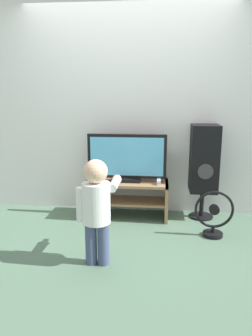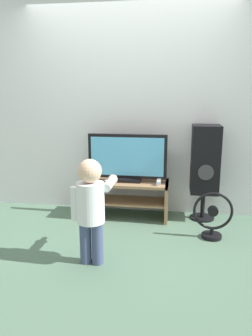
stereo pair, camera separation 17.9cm
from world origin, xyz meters
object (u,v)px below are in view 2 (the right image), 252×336
(child, at_px, (91,203))
(floor_fan, at_px, (213,218))
(remote_primary, at_px, (107,182))
(television, at_px, (127,158))
(game_console, at_px, (159,182))
(speaker_tower, at_px, (205,161))

(child, xyz_separation_m, floor_fan, (1.10, 0.68, -0.33))
(remote_primary, bearing_deg, television, 28.45)
(television, xyz_separation_m, game_console, (0.38, -0.07, -0.25))
(television, xyz_separation_m, floor_fan, (0.96, -0.49, -0.50))
(television, relative_size, remote_primary, 7.04)
(speaker_tower, xyz_separation_m, floor_fan, (0.06, -0.54, -0.48))
(game_console, relative_size, speaker_tower, 0.16)
(speaker_tower, bearing_deg, floor_fan, -83.97)
(television, distance_m, child, 1.18)
(speaker_tower, relative_size, floor_fan, 2.26)
(remote_primary, xyz_separation_m, floor_fan, (1.18, -0.37, -0.23))
(remote_primary, distance_m, floor_fan, 1.26)
(remote_primary, distance_m, speaker_tower, 1.17)
(television, distance_m, remote_primary, 0.37)
(television, xyz_separation_m, remote_primary, (-0.22, -0.12, -0.27))
(child, relative_size, speaker_tower, 0.84)
(television, height_order, floor_fan, television)
(remote_primary, relative_size, speaker_tower, 0.12)
(game_console, bearing_deg, speaker_tower, 13.80)
(remote_primary, relative_size, child, 0.14)
(game_console, height_order, child, child)
(game_console, bearing_deg, floor_fan, -35.40)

